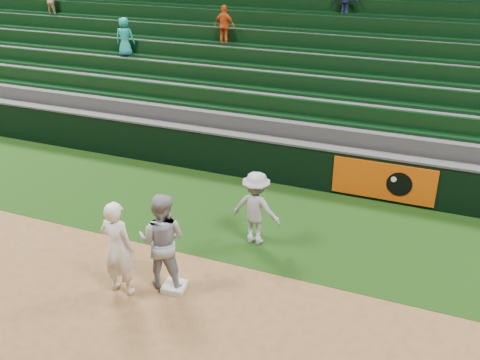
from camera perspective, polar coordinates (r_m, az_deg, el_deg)
name	(u,v)px	position (r m, az deg, el deg)	size (l,w,h in m)	color
ground	(190,282)	(10.96, -5.39, -10.79)	(70.00, 70.00, 0.00)	brown
foul_grass	(245,215)	(13.27, 0.55, -3.79)	(36.00, 4.20, 0.01)	black
first_base	(175,286)	(10.80, -6.98, -11.20)	(0.44, 0.44, 0.10)	silver
first_baseman	(118,248)	(10.41, -12.90, -7.08)	(0.71, 0.47, 1.95)	white
baserunner	(162,241)	(10.44, -8.28, -6.43)	(0.97, 0.75, 1.99)	#989AA2
base_coach	(256,208)	(11.77, 1.72, -3.04)	(1.11, 0.64, 1.71)	#A2A4B0
field_wall	(276,160)	(14.85, 3.81, 2.12)	(36.00, 0.45, 1.25)	black
stadium_seating	(313,89)	(17.94, 7.77, 9.61)	(36.00, 5.95, 5.12)	#363538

